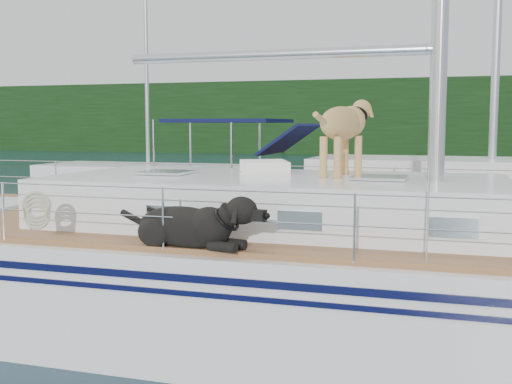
% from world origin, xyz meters
% --- Properties ---
extents(ground, '(120.00, 120.00, 0.00)m').
position_xyz_m(ground, '(0.00, 0.00, 0.00)').
color(ground, black).
rests_on(ground, ground).
extents(tree_line, '(90.00, 3.00, 6.00)m').
position_xyz_m(tree_line, '(0.00, 45.00, 3.00)').
color(tree_line, black).
rests_on(tree_line, ground).
extents(shore_bank, '(92.00, 1.00, 1.20)m').
position_xyz_m(shore_bank, '(0.00, 46.20, 0.60)').
color(shore_bank, '#595147').
rests_on(shore_bank, ground).
extents(main_sailboat, '(12.00, 3.84, 14.01)m').
position_xyz_m(main_sailboat, '(0.10, -0.00, 0.68)').
color(main_sailboat, white).
rests_on(main_sailboat, ground).
extents(neighbor_sailboat, '(11.00, 3.50, 13.30)m').
position_xyz_m(neighbor_sailboat, '(1.19, 6.52, 0.63)').
color(neighbor_sailboat, white).
rests_on(neighbor_sailboat, ground).
extents(bg_boat_west, '(8.00, 3.00, 11.65)m').
position_xyz_m(bg_boat_west, '(-8.00, 14.00, 0.45)').
color(bg_boat_west, white).
rests_on(bg_boat_west, ground).
extents(bg_boat_center, '(7.20, 3.00, 11.65)m').
position_xyz_m(bg_boat_center, '(4.00, 16.00, 0.45)').
color(bg_boat_center, white).
rests_on(bg_boat_center, ground).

